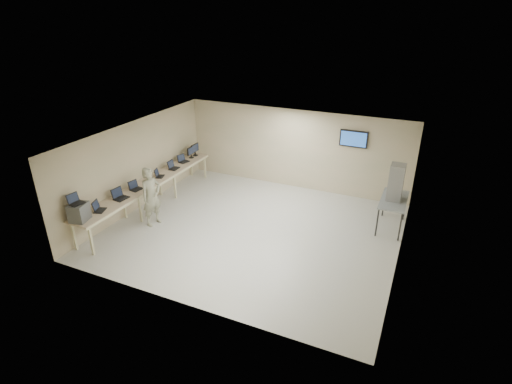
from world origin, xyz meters
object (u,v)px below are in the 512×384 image
at_px(soldier, 151,197).
at_px(side_table, 394,202).
at_px(workbench, 150,184).
at_px(equipment_box, 79,212).

distance_m(soldier, side_table, 7.00).
height_order(workbench, soldier, soldier).
height_order(workbench, side_table, side_table).
distance_m(workbench, side_table, 7.41).
xyz_separation_m(workbench, soldier, (0.71, -0.83, 0.06)).
height_order(equipment_box, side_table, equipment_box).
bearing_deg(equipment_box, workbench, 75.38).
relative_size(workbench, equipment_box, 12.70).
bearing_deg(workbench, side_table, 14.19).
bearing_deg(side_table, equipment_box, -147.79).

